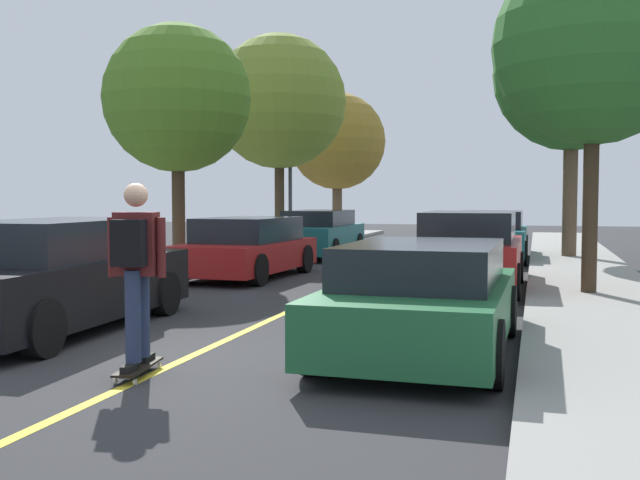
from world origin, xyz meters
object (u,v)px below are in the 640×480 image
(street_tree_right_near, at_px, (572,73))
(streetlamp, at_px, (290,150))
(parked_car_left_far, at_px, (319,234))
(street_tree_right_nearest, at_px, (594,45))
(street_tree_left_nearest, at_px, (177,99))
(parked_car_right_far, at_px, (491,236))
(parked_car_left_near, at_px, (247,248))
(parked_car_right_near, at_px, (470,252))
(fire_hydrant, at_px, (99,267))
(street_tree_left_near, at_px, (279,102))
(skateboarder, at_px, (136,262))
(street_tree_left_far, at_px, (337,142))
(parked_car_right_nearest, at_px, (423,299))
(skateboard, at_px, (138,367))
(parked_car_left_nearest, at_px, (56,276))

(street_tree_right_near, xyz_separation_m, streetlamp, (-8.64, 1.86, -1.80))
(parked_car_left_far, bearing_deg, street_tree_right_nearest, -46.75)
(street_tree_left_nearest, bearing_deg, parked_car_right_far, 36.92)
(parked_car_left_near, height_order, parked_car_right_near, parked_car_right_near)
(parked_car_left_near, xyz_separation_m, fire_hydrant, (-1.50, -3.34, -0.16))
(parked_car_right_near, relative_size, street_tree_right_nearest, 0.70)
(street_tree_left_near, bearing_deg, skateboarder, -75.20)
(parked_car_right_near, relative_size, street_tree_left_far, 0.68)
(parked_car_right_nearest, distance_m, street_tree_left_far, 23.39)
(street_tree_left_near, height_order, street_tree_right_nearest, street_tree_left_near)
(parked_car_right_near, height_order, skateboarder, skateboarder)
(parked_car_right_nearest, xyz_separation_m, parked_car_right_far, (0.00, 12.81, 0.05))
(parked_car_left_near, relative_size, skateboard, 4.86)
(street_tree_left_nearest, xyz_separation_m, streetlamp, (0.31, 7.32, -0.76))
(parked_car_right_far, bearing_deg, street_tree_left_nearest, -143.08)
(parked_car_left_far, relative_size, skateboard, 5.02)
(streetlamp, bearing_deg, street_tree_right_near, -12.14)
(parked_car_left_far, height_order, street_tree_right_near, street_tree_right_near)
(parked_car_left_nearest, bearing_deg, street_tree_left_far, 95.36)
(street_tree_right_nearest, relative_size, skateboarder, 3.27)
(parked_car_left_nearest, height_order, parked_car_left_near, parked_car_left_nearest)
(parked_car_right_near, xyz_separation_m, streetlamp, (-6.58, 8.97, 2.55))
(street_tree_right_nearest, bearing_deg, parked_car_right_far, 104.89)
(parked_car_left_far, xyz_separation_m, street_tree_right_nearest, (6.89, -7.33, 3.59))
(parked_car_left_nearest, relative_size, streetlamp, 0.82)
(parked_car_left_nearest, bearing_deg, street_tree_left_nearest, 105.33)
(parked_car_right_near, xyz_separation_m, skateboarder, (-2.51, -7.82, 0.40))
(parked_car_right_far, relative_size, street_tree_right_near, 0.63)
(street_tree_left_far, relative_size, skateboarder, 3.37)
(parked_car_left_far, bearing_deg, fire_hydrant, -99.52)
(parked_car_right_near, bearing_deg, street_tree_left_near, 128.12)
(street_tree_left_near, xyz_separation_m, street_tree_right_near, (8.96, -1.67, 0.24))
(parked_car_right_nearest, relative_size, street_tree_right_near, 0.58)
(parked_car_right_nearest, xyz_separation_m, street_tree_right_near, (2.06, 13.09, 4.46))
(street_tree_left_far, distance_m, fire_hydrant, 18.99)
(parked_car_left_nearest, height_order, parked_car_right_nearest, parked_car_left_nearest)
(street_tree_left_near, height_order, skateboard, street_tree_left_near)
(parked_car_left_far, relative_size, street_tree_right_nearest, 0.75)
(parked_car_left_near, height_order, street_tree_right_nearest, street_tree_right_nearest)
(parked_car_right_near, bearing_deg, parked_car_left_near, 170.49)
(parked_car_right_near, relative_size, skateboarder, 2.29)
(street_tree_left_nearest, bearing_deg, parked_car_left_nearest, -74.67)
(street_tree_right_near, relative_size, streetlamp, 1.29)
(parked_car_right_far, distance_m, street_tree_right_near, 4.87)
(street_tree_right_nearest, bearing_deg, streetlamp, 131.16)
(skateboarder, bearing_deg, parked_car_left_near, 105.09)
(parked_car_left_nearest, distance_m, parked_car_left_far, 12.27)
(parked_car_left_nearest, xyz_separation_m, parked_car_right_near, (4.83, 5.86, 0.00))
(parked_car_left_nearest, xyz_separation_m, street_tree_right_nearest, (6.90, 4.94, 3.54))
(parked_car_right_nearest, xyz_separation_m, street_tree_left_far, (-6.89, 22.08, 3.46))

